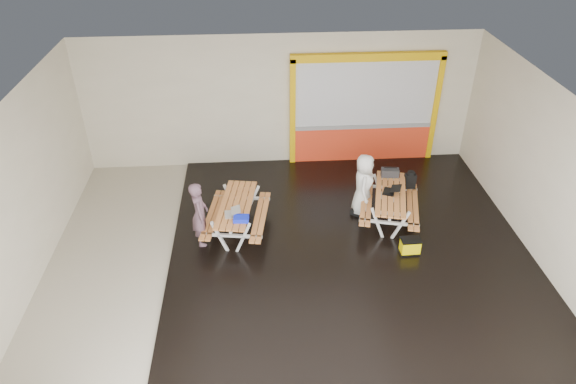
{
  "coord_description": "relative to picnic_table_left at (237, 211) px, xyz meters",
  "views": [
    {
      "loc": [
        -0.66,
        -8.46,
        7.06
      ],
      "look_at": [
        0.0,
        0.9,
        1.0
      ],
      "focal_mm": 32.62,
      "sensor_mm": 36.0,
      "label": 1
    }
  ],
  "objects": [
    {
      "name": "kiosk",
      "position": [
        3.32,
        3.04,
        0.86
      ],
      "size": [
        3.88,
        0.16,
        3.0
      ],
      "color": "#F43E1D",
      "rests_on": "room"
    },
    {
      "name": "fluke_bag",
      "position": [
        3.59,
        -1.04,
        -0.36
      ],
      "size": [
        0.42,
        0.28,
        0.35
      ],
      "color": "black",
      "rests_on": "deck"
    },
    {
      "name": "picnic_table_left",
      "position": [
        0.0,
        0.0,
        0.0
      ],
      "size": [
        1.54,
        2.05,
        0.75
      ],
      "color": "#D07D3A",
      "rests_on": "deck"
    },
    {
      "name": "blue_pouch",
      "position": [
        0.11,
        -0.62,
        0.22
      ],
      "size": [
        0.33,
        0.24,
        0.09
      ],
      "primitive_type": "cube",
      "rotation": [
        0.0,
        0.0,
        -0.07
      ],
      "color": "#1223E3",
      "rests_on": "picnic_table_left"
    },
    {
      "name": "toolbox",
      "position": [
        3.56,
        0.93,
        0.26
      ],
      "size": [
        0.43,
        0.25,
        0.24
      ],
      "color": "black",
      "rests_on": "picnic_table_right"
    },
    {
      "name": "person_left",
      "position": [
        -0.75,
        -0.37,
        0.21
      ],
      "size": [
        0.41,
        0.57,
        1.47
      ],
      "primitive_type": "imported",
      "rotation": [
        0.0,
        0.0,
        1.68
      ],
      "color": "#654755",
      "rests_on": "deck"
    },
    {
      "name": "deck",
      "position": [
        2.37,
        -0.89,
        -0.55
      ],
      "size": [
        7.5,
        7.98,
        0.05
      ],
      "primitive_type": "cube",
      "color": "black",
      "rests_on": "room"
    },
    {
      "name": "person_right",
      "position": [
        2.87,
        0.53,
        0.21
      ],
      "size": [
        0.62,
        0.81,
        1.48
      ],
      "primitive_type": "imported",
      "rotation": [
        0.0,
        0.0,
        1.36
      ],
      "color": "white",
      "rests_on": "deck"
    },
    {
      "name": "laptop_left",
      "position": [
        -0.08,
        -0.4,
        0.22
      ],
      "size": [
        0.35,
        0.32,
        0.14
      ],
      "color": "silver",
      "rests_on": "picnic_table_left"
    },
    {
      "name": "room",
      "position": [
        1.12,
        -0.89,
        1.17
      ],
      "size": [
        10.02,
        8.02,
        3.52
      ],
      "color": "#B8AF9C",
      "rests_on": "ground"
    },
    {
      "name": "dark_case",
      "position": [
        2.82,
        0.43,
        -0.46
      ],
      "size": [
        0.46,
        0.44,
        0.14
      ],
      "primitive_type": "cube",
      "rotation": [
        0.0,
        0.0,
        -0.61
      ],
      "color": "black",
      "rests_on": "deck"
    },
    {
      "name": "laptop_right",
      "position": [
        3.43,
        0.22,
        0.22
      ],
      "size": [
        0.47,
        0.45,
        0.16
      ],
      "color": "black",
      "rests_on": "picnic_table_right"
    },
    {
      "name": "picnic_table_right",
      "position": [
        3.42,
        0.2,
        -0.0
      ],
      "size": [
        1.67,
        2.11,
        0.75
      ],
      "color": "#D07D3A",
      "rests_on": "deck"
    },
    {
      "name": "backpack",
      "position": [
        4.03,
        0.83,
        0.11
      ],
      "size": [
        0.26,
        0.18,
        0.42
      ],
      "color": "black",
      "rests_on": "picnic_table_right"
    }
  ]
}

